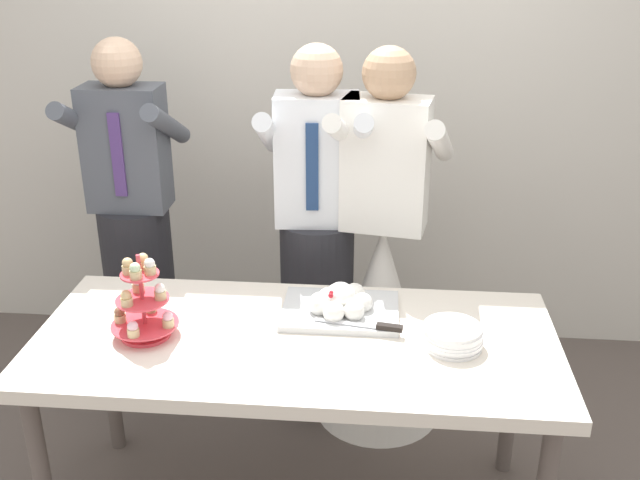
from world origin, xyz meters
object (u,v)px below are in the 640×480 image
(plate_stack, at_px, (453,336))
(person_bride, at_px, (381,299))
(cupcake_stand, at_px, (143,304))
(main_cake_tray, at_px, (340,305))
(person_guest, at_px, (136,242))
(dessert_table, at_px, (296,355))
(person_groom, at_px, (317,258))

(plate_stack, bearing_deg, person_bride, 109.36)
(cupcake_stand, xyz_separation_m, main_cake_tray, (0.66, 0.21, -0.08))
(cupcake_stand, bearing_deg, main_cake_tray, 17.50)
(cupcake_stand, bearing_deg, person_guest, 110.32)
(person_guest, bearing_deg, plate_stack, -31.25)
(cupcake_stand, height_order, person_bride, person_bride)
(dessert_table, relative_size, cupcake_stand, 5.90)
(person_groom, bearing_deg, plate_stack, -54.25)
(person_bride, bearing_deg, main_cake_tray, -106.24)
(dessert_table, distance_m, person_guest, 1.16)
(person_bride, relative_size, person_guest, 1.00)
(dessert_table, bearing_deg, person_bride, 66.58)
(dessert_table, bearing_deg, person_groom, 89.32)
(dessert_table, height_order, cupcake_stand, cupcake_stand)
(dessert_table, relative_size, person_groom, 1.08)
(main_cake_tray, xyz_separation_m, person_bride, (0.15, 0.50, -0.23))
(main_cake_tray, bearing_deg, person_guest, 146.66)
(main_cake_tray, relative_size, person_guest, 0.26)
(cupcake_stand, xyz_separation_m, person_guest, (-0.31, 0.85, -0.15))
(plate_stack, height_order, person_guest, person_guest)
(dessert_table, height_order, person_guest, person_guest)
(person_groom, relative_size, person_bride, 1.00)
(plate_stack, bearing_deg, cupcake_stand, -178.83)
(plate_stack, xyz_separation_m, person_guest, (-1.36, 0.83, -0.07))
(cupcake_stand, relative_size, main_cake_tray, 0.70)
(plate_stack, relative_size, person_bride, 0.12)
(dessert_table, height_order, person_groom, person_groom)
(person_guest, bearing_deg, person_groom, -6.58)
(person_groom, bearing_deg, person_guest, 173.42)
(dessert_table, height_order, main_cake_tray, main_cake_tray)
(dessert_table, xyz_separation_m, main_cake_tray, (0.14, 0.17, 0.11))
(main_cake_tray, bearing_deg, cupcake_stand, -162.50)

